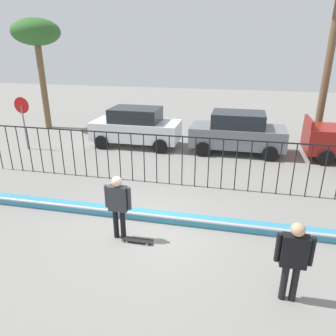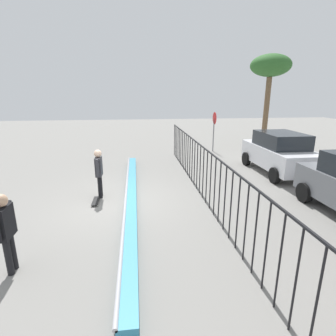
% 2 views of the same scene
% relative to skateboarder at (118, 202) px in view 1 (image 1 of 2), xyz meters
% --- Properties ---
extents(ground_plane, '(60.00, 60.00, 0.00)m').
position_rel_skateboarder_xyz_m(ground_plane, '(0.52, 0.60, -1.05)').
color(ground_plane, gray).
extents(bowl_coping_ledge, '(11.00, 0.41, 0.27)m').
position_rel_skateboarder_xyz_m(bowl_coping_ledge, '(0.52, 1.09, -0.93)').
color(bowl_coping_ledge, teal).
rests_on(bowl_coping_ledge, ground).
extents(perimeter_fence, '(14.04, 0.04, 1.85)m').
position_rel_skateboarder_xyz_m(perimeter_fence, '(0.52, 3.66, 0.08)').
color(perimeter_fence, black).
rests_on(perimeter_fence, ground).
extents(skateboarder, '(0.71, 0.26, 1.75)m').
position_rel_skateboarder_xyz_m(skateboarder, '(0.00, 0.00, 0.00)').
color(skateboarder, black).
rests_on(skateboarder, ground).
extents(skateboard, '(0.80, 0.20, 0.07)m').
position_rel_skateboarder_xyz_m(skateboard, '(0.52, -0.11, -0.99)').
color(skateboard, black).
rests_on(skateboard, ground).
extents(camera_operator, '(0.71, 0.26, 1.75)m').
position_rel_skateboarder_xyz_m(camera_operator, '(4.05, -1.34, -0.00)').
color(camera_operator, black).
rests_on(camera_operator, ground).
extents(parked_car_white, '(4.30, 2.12, 1.90)m').
position_rel_skateboarder_xyz_m(parked_car_white, '(-2.13, 7.99, -0.08)').
color(parked_car_white, silver).
rests_on(parked_car_white, ground).
extents(parked_car_gray, '(4.30, 2.12, 1.90)m').
position_rel_skateboarder_xyz_m(parked_car_gray, '(2.79, 8.00, -0.08)').
color(parked_car_gray, slate).
rests_on(parked_car_gray, ground).
extents(stop_sign, '(0.76, 0.07, 2.50)m').
position_rel_skateboarder_xyz_m(stop_sign, '(-7.14, 6.29, 0.57)').
color(stop_sign, slate).
rests_on(stop_sign, ground).
extents(palm_tree_short, '(2.66, 2.66, 6.15)m').
position_rel_skateboarder_xyz_m(palm_tree_short, '(-8.58, 10.42, 4.20)').
color(palm_tree_short, brown).
rests_on(palm_tree_short, ground).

